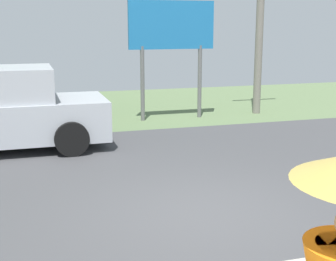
# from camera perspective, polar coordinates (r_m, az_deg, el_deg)

# --- Properties ---
(ground_plane) EXTENTS (40.00, 22.00, 0.20)m
(ground_plane) POSITION_cam_1_polar(r_m,az_deg,el_deg) (10.18, -1.52, -3.94)
(ground_plane) COLOR #424244
(roadside_billboard) EXTENTS (2.60, 0.12, 3.50)m
(roadside_billboard) POSITION_cam_1_polar(r_m,az_deg,el_deg) (14.45, 0.43, 11.38)
(roadside_billboard) COLOR slate
(roadside_billboard) RESTS_ON ground_plane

